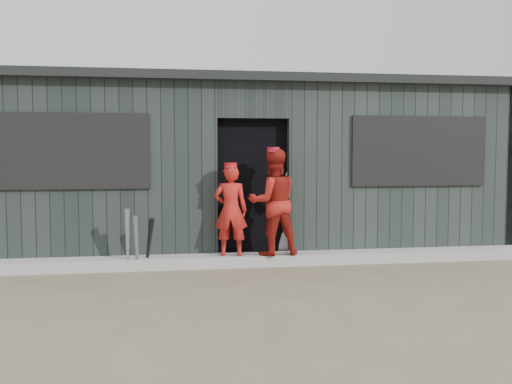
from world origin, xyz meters
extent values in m
plane|color=brown|center=(0.00, 0.00, 0.00)|extent=(80.00, 80.00, 0.00)
cube|color=#999994|center=(0.00, 1.82, 0.07)|extent=(8.00, 0.36, 0.15)
cone|color=#96969E|center=(-1.69, 1.68, 0.41)|extent=(0.08, 0.27, 0.82)
cone|color=slate|center=(-1.58, 1.63, 0.37)|extent=(0.10, 0.17, 0.73)
cone|color=black|center=(-1.42, 1.74, 0.34)|extent=(0.17, 0.28, 0.69)
imported|color=#B31D16|center=(-0.35, 1.77, 0.76)|extent=(0.49, 0.37, 1.22)
imported|color=maroon|center=(0.23, 1.76, 0.86)|extent=(0.75, 0.62, 1.43)
imported|color=#ADADAD|center=(0.58, 2.25, 0.65)|extent=(0.64, 0.43, 1.29)
cube|color=black|center=(0.00, 3.50, 1.20)|extent=(7.60, 2.70, 2.20)
cube|color=#252C2A|center=(-2.25, 2.10, 1.25)|extent=(3.50, 0.20, 2.50)
cube|color=#2B3331|center=(2.25, 2.10, 1.25)|extent=(3.50, 0.20, 2.50)
cube|color=#252C2A|center=(0.00, 2.10, 2.25)|extent=(1.00, 0.20, 0.50)
cube|color=#28302D|center=(3.90, 3.50, 1.25)|extent=(0.20, 3.00, 2.50)
cube|color=#2B3330|center=(0.00, 4.90, 1.25)|extent=(8.00, 0.20, 2.50)
cube|color=black|center=(0.00, 3.50, 2.56)|extent=(8.30, 3.30, 0.12)
cube|color=black|center=(-2.40, 1.98, 1.55)|extent=(2.00, 0.04, 1.00)
cube|color=black|center=(2.40, 1.98, 1.55)|extent=(2.00, 0.04, 1.00)
cube|color=black|center=(-0.26, 2.56, 1.35)|extent=(0.20, 0.20, 0.80)
cube|color=black|center=(0.02, 2.53, 1.30)|extent=(0.26, 0.23, 0.94)
camera|label=1|loc=(-1.18, -5.75, 1.53)|focal=40.00mm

